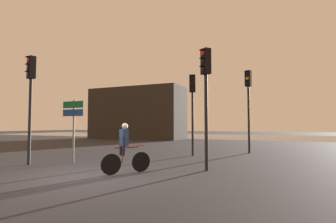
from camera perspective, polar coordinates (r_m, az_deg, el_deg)
The scene contains 9 objects.
ground_plane at distance 8.54m, azimuth -17.63°, elevation -13.34°, with size 120.00×120.00×0.00m, color #28282D.
water_strip at distance 36.50m, azimuth 15.56°, elevation -5.31°, with size 80.00×16.00×0.01m, color slate.
distant_building at distance 30.44m, azimuth -6.79°, elevation -0.40°, with size 10.96×4.00×5.83m, color #2D2823.
traffic_light_far_right at distance 15.40m, azimuth 17.10°, elevation 3.32°, with size 0.37×0.39×4.64m.
traffic_light_near_left at distance 11.82m, azimuth -27.74°, elevation 4.41°, with size 0.37×0.39×4.32m.
traffic_light_center at distance 13.56m, azimuth 5.37°, elevation 2.73°, with size 0.38×0.40×4.16m.
traffic_light_near_right at distance 9.24m, azimuth 8.24°, elevation 5.72°, with size 0.41×0.42×4.23m.
direction_sign_post at distance 11.58m, azimuth -19.91°, elevation -1.62°, with size 1.10×0.11×2.60m.
cyclist at distance 8.64m, azimuth -9.37°, elevation -7.83°, with size 0.95×1.47×1.62m.
Camera 1 is at (5.59, -6.26, 1.56)m, focal length 28.00 mm.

